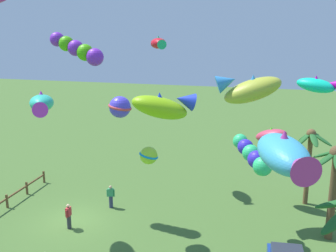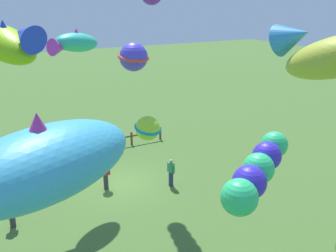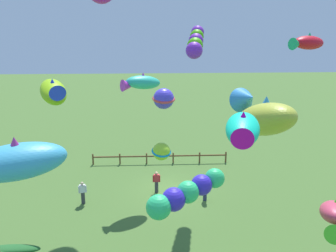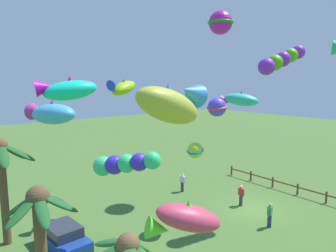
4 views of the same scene
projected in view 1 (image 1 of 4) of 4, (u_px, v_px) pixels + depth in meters
ground_plane at (74, 221)px, 25.14m from camera, size 120.00×120.00×0.00m
palm_tree_1 at (310, 149)px, 26.66m from camera, size 2.94×2.62×5.38m
palm_tree_2 at (335, 173)px, 22.15m from camera, size 2.89×2.66×5.63m
spectator_0 at (69, 216)px, 24.05m from camera, size 0.55×0.26×1.59m
spectator_2 at (111, 196)px, 26.85m from camera, size 0.32×0.54×1.59m
kite_fish_1 at (249, 89)px, 23.62m from camera, size 2.54×4.36×2.36m
kite_fish_2 at (163, 106)px, 15.86m from camera, size 1.99×2.85×1.41m
kite_ball_3 at (149, 155)px, 22.02m from camera, size 1.43×1.43×0.99m
kite_fish_4 at (285, 155)px, 14.71m from camera, size 4.08×2.74×1.61m
kite_fish_5 at (273, 136)px, 26.55m from camera, size 2.07×2.80×1.44m
kite_ball_6 at (120, 107)px, 21.97m from camera, size 1.57×1.58×1.21m
kite_fish_7 at (42, 103)px, 21.55m from camera, size 3.06×2.38×1.28m
kite_tube_8 at (78, 49)px, 24.16m from camera, size 1.51×3.72×1.99m
kite_fish_9 at (159, 43)px, 28.84m from camera, size 2.53×1.93×1.01m
kite_tube_10 at (252, 155)px, 21.34m from camera, size 3.33×2.26×1.49m
kite_fish_11 at (318, 85)px, 20.97m from camera, size 1.48×2.42×1.02m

